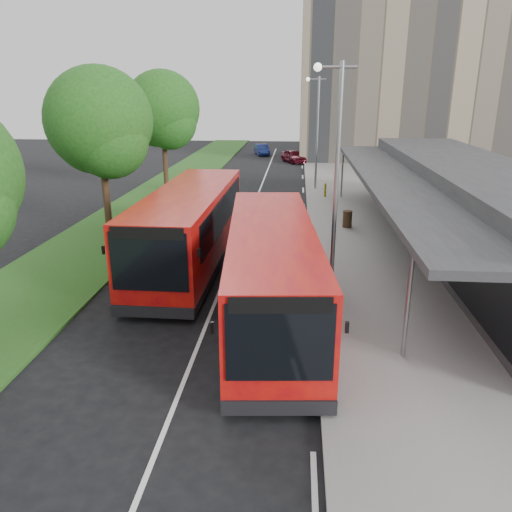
{
  "coord_description": "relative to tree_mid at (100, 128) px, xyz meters",
  "views": [
    {
      "loc": [
        2.81,
        -15.71,
        7.23
      ],
      "look_at": [
        1.4,
        1.42,
        1.5
      ],
      "focal_mm": 35.0,
      "sensor_mm": 36.0,
      "label": 1
    }
  ],
  "objects": [
    {
      "name": "bus_second",
      "position": [
        5.37,
        -4.65,
        -3.76
      ],
      "size": [
        3.16,
        11.68,
        3.29
      ],
      "rotation": [
        0.0,
        0.0,
        -0.01
      ],
      "color": "red",
      "rests_on": "ground"
    },
    {
      "name": "tree_mid",
      "position": [
        0.0,
        0.0,
        0.0
      ],
      "size": [
        5.25,
        5.25,
        8.44
      ],
      "color": "#362615",
      "rests_on": "ground"
    },
    {
      "name": "litter_bin",
      "position": [
        12.6,
        1.78,
        -4.85
      ],
      "size": [
        0.54,
        0.54,
        0.9
      ],
      "primitive_type": "cylinder",
      "rotation": [
        0.0,
        0.0,
        -0.07
      ],
      "color": "#362516",
      "rests_on": "pavement"
    },
    {
      "name": "car_near",
      "position": [
        9.41,
        28.08,
        -4.79
      ],
      "size": [
        3.03,
        4.22,
        1.33
      ],
      "primitive_type": "imported",
      "rotation": [
        0.0,
        0.0,
        0.42
      ],
      "color": "#500B18",
      "rests_on": "ground"
    },
    {
      "name": "ground",
      "position": [
        7.01,
        -9.05,
        -5.45
      ],
      "size": [
        120.0,
        120.0,
        0.0
      ],
      "primitive_type": "plane",
      "color": "black",
      "rests_on": "ground"
    },
    {
      "name": "grass_verge",
      "position": [
        0.01,
        10.95,
        -5.4
      ],
      "size": [
        5.0,
        80.0,
        0.1
      ],
      "primitive_type": "cube",
      "color": "#254C18",
      "rests_on": "ground"
    },
    {
      "name": "bollard",
      "position": [
        11.8,
        9.85,
        -4.83
      ],
      "size": [
        0.19,
        0.19,
        0.94
      ],
      "primitive_type": "cylinder",
      "rotation": [
        0.0,
        0.0,
        0.35
      ],
      "color": "yellow",
      "rests_on": "pavement"
    },
    {
      "name": "office_block",
      "position": [
        21.01,
        32.95,
        3.55
      ],
      "size": [
        22.0,
        12.0,
        18.0
      ],
      "primitive_type": "cube",
      "color": "tan",
      "rests_on": "ground"
    },
    {
      "name": "lane_centre_line",
      "position": [
        7.01,
        5.95,
        -5.45
      ],
      "size": [
        0.12,
        70.0,
        0.01
      ],
      "primitive_type": "cube",
      "color": "silver",
      "rests_on": "ground"
    },
    {
      "name": "kerb_dashes",
      "position": [
        10.31,
        9.95,
        -5.45
      ],
      "size": [
        0.12,
        56.0,
        0.01
      ],
      "color": "silver",
      "rests_on": "ground"
    },
    {
      "name": "lamp_post_near",
      "position": [
        11.13,
        -7.05,
        -0.74
      ],
      "size": [
        1.44,
        0.28,
        8.0
      ],
      "color": "gray",
      "rests_on": "pavement"
    },
    {
      "name": "lamp_post_far",
      "position": [
        11.13,
        12.95,
        -0.74
      ],
      "size": [
        1.44,
        0.28,
        8.0
      ],
      "color": "gray",
      "rests_on": "pavement"
    },
    {
      "name": "pavement",
      "position": [
        13.01,
        10.95,
        -5.38
      ],
      "size": [
        5.0,
        80.0,
        0.15
      ],
      "primitive_type": "cube",
      "color": "gray",
      "rests_on": "ground"
    },
    {
      "name": "car_far",
      "position": [
        5.65,
        34.18,
        -4.84
      ],
      "size": [
        2.15,
        3.93,
        1.23
      ],
      "primitive_type": "imported",
      "rotation": [
        0.0,
        0.0,
        0.24
      ],
      "color": "navy",
      "rests_on": "ground"
    },
    {
      "name": "tree_far",
      "position": [
        -0.0,
        12.0,
        0.15
      ],
      "size": [
        5.4,
        5.4,
        8.68
      ],
      "color": "#362615",
      "rests_on": "ground"
    },
    {
      "name": "bus_main",
      "position": [
        9.08,
        -9.64,
        -3.83
      ],
      "size": [
        3.75,
        11.33,
        3.16
      ],
      "rotation": [
        0.0,
        0.0,
        0.09
      ],
      "color": "red",
      "rests_on": "ground"
    },
    {
      "name": "station_building",
      "position": [
        17.87,
        -1.05,
        -3.41
      ],
      "size": [
        7.7,
        26.0,
        4.0
      ],
      "color": "#2A2A2C",
      "rests_on": "ground"
    }
  ]
}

